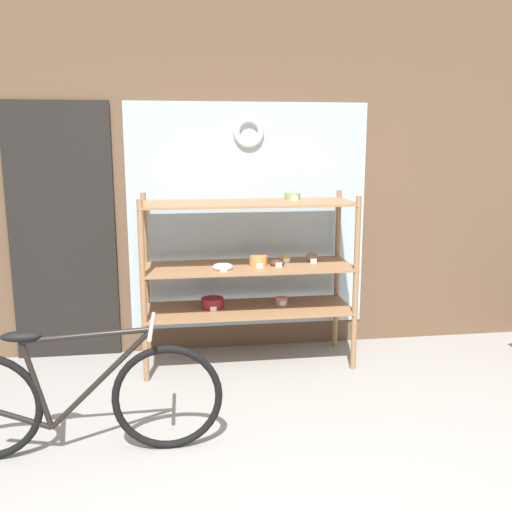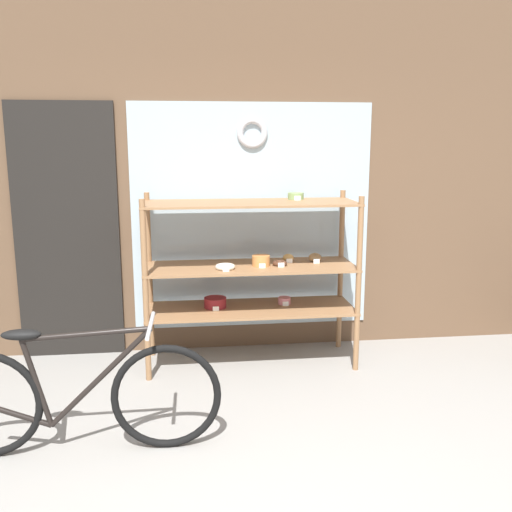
% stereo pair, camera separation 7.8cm
% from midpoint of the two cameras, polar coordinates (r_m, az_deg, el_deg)
% --- Properties ---
extents(storefront_facade, '(6.22, 0.13, 3.43)m').
position_cam_midpoint_polar(storefront_facade, '(4.83, -4.07, 10.14)').
color(storefront_facade, brown).
rests_on(storefront_facade, ground_plane).
extents(display_case, '(1.67, 0.56, 1.38)m').
position_cam_midpoint_polar(display_case, '(4.54, -1.26, -0.87)').
color(display_case, '#8E6642').
rests_on(display_case, ground_plane).
extents(bicycle, '(1.66, 0.46, 0.77)m').
position_cam_midpoint_polar(bicycle, '(3.52, -18.18, -13.39)').
color(bicycle, black).
rests_on(bicycle, ground_plane).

